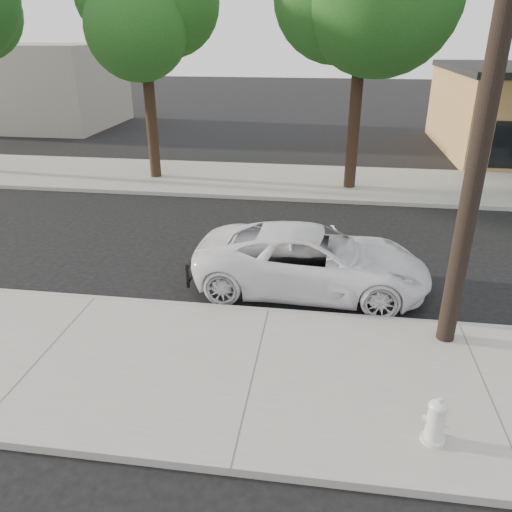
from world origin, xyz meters
name	(u,v)px	position (x,y,z in m)	size (l,w,h in m)	color
ground	(278,273)	(0.00, 0.00, 0.00)	(120.00, 120.00, 0.00)	black
near_sidewalk	(254,375)	(0.00, -4.30, 0.07)	(90.00, 4.40, 0.15)	gray
far_sidewalk	(299,181)	(0.00, 8.50, 0.07)	(90.00, 5.00, 0.15)	gray
curb_near	(268,312)	(0.00, -2.10, 0.07)	(90.00, 0.12, 0.16)	#9E9B93
building_far	(5,85)	(-20.00, 20.00, 2.50)	(14.00, 8.00, 5.00)	gray
utility_pole	(489,100)	(3.60, -2.70, 4.70)	(1.40, 0.34, 9.00)	black
tree_b	(146,18)	(-5.81, 8.06, 6.15)	(4.34, 4.20, 8.45)	black
police_cruiser	(312,260)	(0.87, -0.70, 0.76)	(2.53, 5.48, 1.52)	white
fire_hydrant	(436,422)	(2.87, -5.56, 0.50)	(0.39, 0.35, 0.73)	silver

